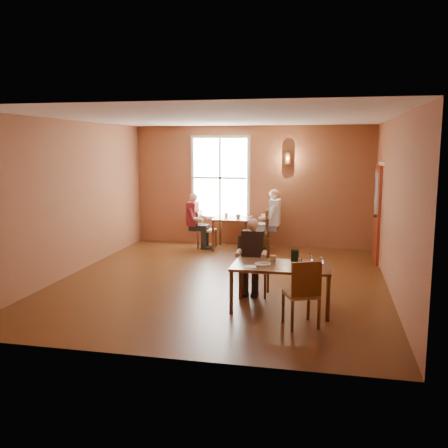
% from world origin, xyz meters
% --- Properties ---
extents(ground, '(6.00, 7.00, 0.01)m').
position_xyz_m(ground, '(0.00, 0.00, 0.00)').
color(ground, brown).
rests_on(ground, ground).
extents(wall_back, '(6.00, 0.04, 3.00)m').
position_xyz_m(wall_back, '(0.00, 3.50, 1.50)').
color(wall_back, brown).
rests_on(wall_back, ground).
extents(wall_front, '(6.00, 0.04, 3.00)m').
position_xyz_m(wall_front, '(0.00, -3.50, 1.50)').
color(wall_front, brown).
rests_on(wall_front, ground).
extents(wall_left, '(0.04, 7.00, 3.00)m').
position_xyz_m(wall_left, '(-3.00, 0.00, 1.50)').
color(wall_left, brown).
rests_on(wall_left, ground).
extents(wall_right, '(0.04, 7.00, 3.00)m').
position_xyz_m(wall_right, '(3.00, 0.00, 1.50)').
color(wall_right, brown).
rests_on(wall_right, ground).
extents(ceiling, '(6.00, 7.00, 0.04)m').
position_xyz_m(ceiling, '(0.00, 0.00, 3.00)').
color(ceiling, white).
rests_on(ceiling, wall_back).
extents(window, '(1.36, 0.10, 1.96)m').
position_xyz_m(window, '(-0.80, 3.45, 1.70)').
color(window, white).
rests_on(window, wall_back).
extents(door, '(0.12, 1.04, 2.10)m').
position_xyz_m(door, '(2.94, 2.30, 1.05)').
color(door, maroon).
rests_on(door, ground).
extents(wall_sconce, '(0.16, 0.16, 0.28)m').
position_xyz_m(wall_sconce, '(0.90, 3.40, 2.20)').
color(wall_sconce, brown).
rests_on(wall_sconce, wall_back).
extents(main_table, '(1.50, 0.84, 0.70)m').
position_xyz_m(main_table, '(1.25, -1.40, 0.35)').
color(main_table, brown).
rests_on(main_table, ground).
extents(chair_diner_main, '(0.42, 0.42, 0.96)m').
position_xyz_m(chair_diner_main, '(0.75, -0.75, 0.48)').
color(chair_diner_main, '#3B220C').
rests_on(chair_diner_main, ground).
extents(diner_main, '(0.49, 0.49, 1.24)m').
position_xyz_m(diner_main, '(0.75, -0.78, 0.62)').
color(diner_main, '#2E1D18').
rests_on(diner_main, ground).
extents(chair_empty, '(0.56, 0.56, 0.96)m').
position_xyz_m(chair_empty, '(1.59, -2.05, 0.48)').
color(chair_empty, '#3C1D13').
rests_on(chair_empty, ground).
extents(plate_food, '(0.31, 0.31, 0.03)m').
position_xyz_m(plate_food, '(0.96, -1.43, 0.72)').
color(plate_food, white).
rests_on(plate_food, main_table).
extents(sandwich, '(0.09, 0.09, 0.10)m').
position_xyz_m(sandwich, '(1.10, -1.32, 0.75)').
color(sandwich, tan).
rests_on(sandwich, main_table).
extents(goblet_a, '(0.08, 0.08, 0.17)m').
position_xyz_m(goblet_a, '(1.68, -1.30, 0.79)').
color(goblet_a, white).
rests_on(goblet_a, main_table).
extents(goblet_b, '(0.09, 0.09, 0.17)m').
position_xyz_m(goblet_b, '(1.84, -1.48, 0.79)').
color(goblet_b, white).
rests_on(goblet_b, main_table).
extents(goblet_c, '(0.09, 0.09, 0.18)m').
position_xyz_m(goblet_c, '(1.54, -1.61, 0.79)').
color(goblet_c, white).
rests_on(goblet_c, main_table).
extents(menu_stand, '(0.12, 0.06, 0.19)m').
position_xyz_m(menu_stand, '(1.43, -1.13, 0.80)').
color(menu_stand, black).
rests_on(menu_stand, main_table).
extents(knife, '(0.19, 0.06, 0.00)m').
position_xyz_m(knife, '(1.22, -1.65, 0.71)').
color(knife, silver).
rests_on(knife, main_table).
extents(napkin, '(0.23, 0.23, 0.01)m').
position_xyz_m(napkin, '(0.79, -1.62, 0.71)').
color(napkin, white).
rests_on(napkin, main_table).
extents(sunglasses, '(0.12, 0.10, 0.02)m').
position_xyz_m(sunglasses, '(1.77, -1.70, 0.71)').
color(sunglasses, black).
rests_on(sunglasses, main_table).
extents(second_table, '(0.88, 0.88, 0.77)m').
position_xyz_m(second_table, '(-0.37, 2.92, 0.39)').
color(second_table, brown).
rests_on(second_table, ground).
extents(chair_diner_white, '(0.44, 0.44, 1.00)m').
position_xyz_m(chair_diner_white, '(0.28, 2.92, 0.50)').
color(chair_diner_white, '#3C2011').
rests_on(chair_diner_white, ground).
extents(diner_white, '(0.57, 0.57, 1.43)m').
position_xyz_m(diner_white, '(0.31, 2.92, 0.71)').
color(diner_white, silver).
rests_on(diner_white, ground).
extents(chair_diner_maroon, '(0.41, 0.41, 0.93)m').
position_xyz_m(chair_diner_maroon, '(-1.02, 2.92, 0.47)').
color(chair_diner_maroon, '#45240E').
rests_on(chair_diner_maroon, ground).
extents(diner_maroon, '(0.53, 0.53, 1.32)m').
position_xyz_m(diner_maroon, '(-1.05, 2.92, 0.66)').
color(diner_maroon, '#57131E').
rests_on(diner_maroon, ground).
extents(cup_a, '(0.13, 0.13, 0.10)m').
position_xyz_m(cup_a, '(-0.22, 2.84, 0.82)').
color(cup_a, silver).
rests_on(cup_a, second_table).
extents(cup_b, '(0.11, 0.11, 0.09)m').
position_xyz_m(cup_b, '(-0.55, 3.03, 0.82)').
color(cup_b, silver).
rests_on(cup_b, second_table).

